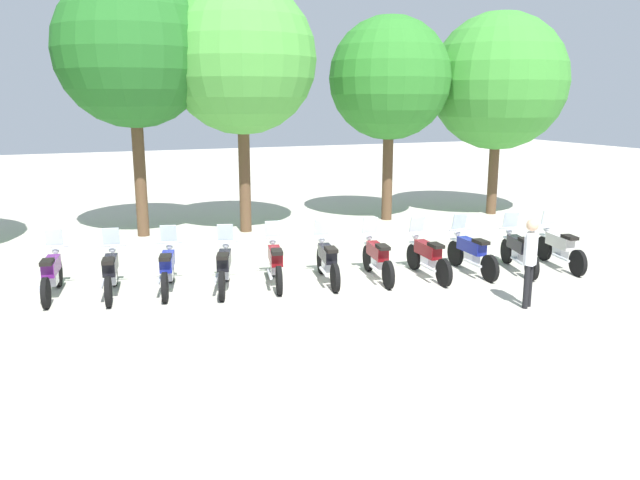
% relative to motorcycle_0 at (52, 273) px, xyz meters
% --- Properties ---
extents(ground_plane, '(80.00, 80.00, 0.00)m').
position_rel_motorcycle_0_xyz_m(ground_plane, '(5.88, -1.26, -0.52)').
color(ground_plane, '#BCB7A8').
extents(motorcycle_0, '(0.69, 2.18, 1.37)m').
position_rel_motorcycle_0_xyz_m(motorcycle_0, '(0.00, 0.00, 0.00)').
color(motorcycle_0, black).
rests_on(motorcycle_0, ground_plane).
extents(motorcycle_1, '(0.69, 2.18, 1.37)m').
position_rel_motorcycle_0_xyz_m(motorcycle_1, '(1.18, -0.38, 0.00)').
color(motorcycle_1, black).
rests_on(motorcycle_1, ground_plane).
extents(motorcycle_2, '(0.79, 2.15, 1.37)m').
position_rel_motorcycle_0_xyz_m(motorcycle_2, '(2.36, -0.53, 0.00)').
color(motorcycle_2, black).
rests_on(motorcycle_2, ground_plane).
extents(motorcycle_3, '(0.86, 2.12, 1.37)m').
position_rel_motorcycle_0_xyz_m(motorcycle_3, '(3.54, -0.89, 0.00)').
color(motorcycle_3, black).
rests_on(motorcycle_3, ground_plane).
extents(motorcycle_4, '(0.77, 2.16, 1.37)m').
position_rel_motorcycle_0_xyz_m(motorcycle_4, '(4.71, -0.94, 0.00)').
color(motorcycle_4, black).
rests_on(motorcycle_4, ground_plane).
extents(motorcycle_5, '(0.73, 2.17, 1.37)m').
position_rel_motorcycle_0_xyz_m(motorcycle_5, '(5.89, -1.20, 0.00)').
color(motorcycle_5, black).
rests_on(motorcycle_5, ground_plane).
extents(motorcycle_6, '(0.71, 2.18, 1.37)m').
position_rel_motorcycle_0_xyz_m(motorcycle_6, '(7.07, -1.42, 0.00)').
color(motorcycle_6, black).
rests_on(motorcycle_6, ground_plane).
extents(motorcycle_7, '(0.62, 2.19, 1.37)m').
position_rel_motorcycle_0_xyz_m(motorcycle_7, '(8.24, -1.74, 0.00)').
color(motorcycle_7, black).
rests_on(motorcycle_7, ground_plane).
extents(motorcycle_8, '(0.62, 2.19, 1.37)m').
position_rel_motorcycle_0_xyz_m(motorcycle_8, '(9.42, -1.82, 0.00)').
color(motorcycle_8, black).
rests_on(motorcycle_8, ground_plane).
extents(motorcycle_9, '(0.85, 2.12, 1.37)m').
position_rel_motorcycle_0_xyz_m(motorcycle_9, '(10.60, -2.10, 0.00)').
color(motorcycle_9, black).
rests_on(motorcycle_9, ground_plane).
extents(motorcycle_10, '(0.75, 2.17, 1.37)m').
position_rel_motorcycle_0_xyz_m(motorcycle_10, '(11.78, -2.22, 0.00)').
color(motorcycle_10, black).
rests_on(motorcycle_10, ground_plane).
extents(person_0, '(0.39, 0.33, 1.83)m').
position_rel_motorcycle_0_xyz_m(person_0, '(8.94, -4.44, 0.57)').
color(person_0, black).
rests_on(person_0, ground_plane).
extents(tree_1, '(4.51, 4.51, 7.79)m').
position_rel_motorcycle_0_xyz_m(tree_1, '(2.56, 5.59, 5.00)').
color(tree_1, brown).
rests_on(tree_1, ground_plane).
extents(tree_2, '(4.57, 4.57, 7.62)m').
position_rel_motorcycle_0_xyz_m(tree_2, '(5.68, 5.03, 4.80)').
color(tree_2, brown).
rests_on(tree_2, ground_plane).
extents(tree_3, '(4.11, 4.11, 6.87)m').
position_rel_motorcycle_0_xyz_m(tree_3, '(10.81, 5.14, 4.28)').
color(tree_3, brown).
rests_on(tree_3, ground_plane).
extents(tree_4, '(4.80, 4.80, 7.14)m').
position_rel_motorcycle_0_xyz_m(tree_4, '(14.94, 4.70, 4.21)').
color(tree_4, brown).
rests_on(tree_4, ground_plane).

